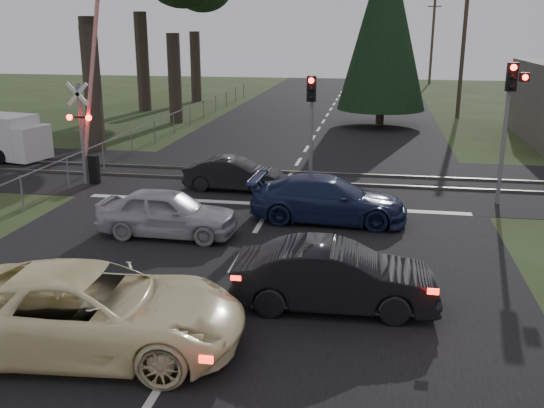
% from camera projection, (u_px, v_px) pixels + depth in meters
% --- Properties ---
extents(ground, '(120.00, 120.00, 0.00)m').
position_uv_depth(ground, '(205.00, 314.00, 12.70)').
color(ground, '#2A3317').
rests_on(ground, ground).
extents(road, '(14.00, 100.00, 0.01)m').
position_uv_depth(road, '(281.00, 191.00, 22.15)').
color(road, black).
rests_on(road, ground).
extents(rail_corridor, '(120.00, 8.00, 0.01)m').
position_uv_depth(rail_corridor, '(289.00, 178.00, 24.04)').
color(rail_corridor, black).
rests_on(rail_corridor, ground).
extents(stop_line, '(13.00, 0.35, 0.00)m').
position_uv_depth(stop_line, '(272.00, 204.00, 20.44)').
color(stop_line, silver).
rests_on(stop_line, ground).
extents(rail_near, '(120.00, 0.12, 0.10)m').
position_uv_depth(rail_near, '(286.00, 182.00, 23.27)').
color(rail_near, '#59544C').
rests_on(rail_near, ground).
extents(rail_far, '(120.00, 0.12, 0.10)m').
position_uv_depth(rail_far, '(291.00, 172.00, 24.78)').
color(rail_far, '#59544C').
rests_on(rail_far, ground).
extents(crossing_signal, '(1.62, 0.38, 6.96)m').
position_uv_depth(crossing_signal, '(88.00, 130.00, 22.57)').
color(crossing_signal, slate).
rests_on(crossing_signal, ground).
extents(traffic_signal_right, '(0.68, 0.48, 4.70)m').
position_uv_depth(traffic_signal_right, '(510.00, 106.00, 19.47)').
color(traffic_signal_right, slate).
rests_on(traffic_signal_right, ground).
extents(traffic_signal_center, '(0.32, 0.48, 4.10)m').
position_uv_depth(traffic_signal_center, '(311.00, 112.00, 21.83)').
color(traffic_signal_center, slate).
rests_on(traffic_signal_center, ground).
extents(utility_pole_mid, '(1.80, 0.26, 9.00)m').
position_uv_depth(utility_pole_mid, '(463.00, 44.00, 38.31)').
color(utility_pole_mid, '#4C3D2D').
rests_on(utility_pole_mid, ground).
extents(utility_pole_far, '(1.80, 0.26, 9.00)m').
position_uv_depth(utility_pole_far, '(432.00, 37.00, 61.93)').
color(utility_pole_far, '#4C3D2D').
rests_on(utility_pole_far, ground).
extents(conifer_tree, '(5.20, 5.20, 11.00)m').
position_uv_depth(conifer_tree, '(385.00, 22.00, 35.00)').
color(conifer_tree, '#473D33').
rests_on(conifer_tree, ground).
extents(fence_left, '(0.10, 36.00, 1.20)m').
position_uv_depth(fence_left, '(183.00, 130.00, 35.25)').
color(fence_left, slate).
rests_on(fence_left, ground).
extents(cream_coupe, '(5.90, 3.13, 1.58)m').
position_uv_depth(cream_coupe, '(90.00, 311.00, 11.09)').
color(cream_coupe, '#FAEEB3').
rests_on(cream_coupe, ground).
extents(dark_hatchback, '(4.35, 1.68, 1.41)m').
position_uv_depth(dark_hatchback, '(335.00, 277.00, 12.78)').
color(dark_hatchback, black).
rests_on(dark_hatchback, ground).
extents(silver_car, '(4.03, 1.68, 1.36)m').
position_uv_depth(silver_car, '(168.00, 213.00, 17.25)').
color(silver_car, '#A5A6AD').
rests_on(silver_car, ground).
extents(blue_sedan, '(4.84, 2.08, 1.39)m').
position_uv_depth(blue_sedan, '(328.00, 199.00, 18.55)').
color(blue_sedan, '#172146').
rests_on(blue_sedan, ground).
extents(dark_car_far, '(3.64, 1.40, 1.18)m').
position_uv_depth(dark_car_far, '(234.00, 174.00, 22.11)').
color(dark_car_far, black).
rests_on(dark_car_far, ground).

